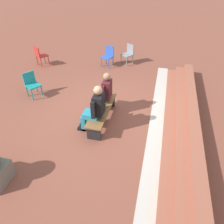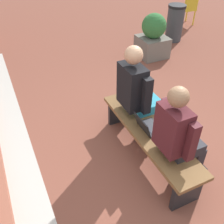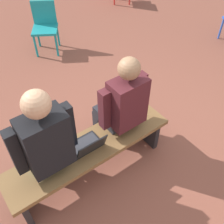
% 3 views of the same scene
% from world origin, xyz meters
% --- Properties ---
extents(ground_plane, '(60.00, 60.00, 0.00)m').
position_xyz_m(ground_plane, '(0.00, 0.00, 0.00)').
color(ground_plane, brown).
extents(concrete_strip, '(8.23, 0.40, 0.01)m').
position_xyz_m(concrete_strip, '(0.29, 1.49, 0.00)').
color(concrete_strip, '#B7B2A8').
rests_on(concrete_strip, ground).
extents(bench, '(1.80, 0.44, 0.45)m').
position_xyz_m(bench, '(0.29, -0.06, 0.35)').
color(bench, brown).
rests_on(bench, ground).
extents(person_student, '(0.54, 0.68, 1.34)m').
position_xyz_m(person_student, '(-0.15, -0.13, 0.72)').
color(person_student, '#232328').
rests_on(person_student, ground).
extents(person_adult, '(0.58, 0.73, 1.40)m').
position_xyz_m(person_adult, '(0.71, -0.14, 0.74)').
color(person_adult, teal).
rests_on(person_adult, ground).
extents(laptop, '(0.32, 0.29, 0.21)m').
position_xyz_m(laptop, '(0.32, -0.05, 0.50)').
color(laptop, black).
rests_on(laptop, bench).
extents(plastic_chair_near_bench_left, '(0.45, 0.45, 0.84)m').
position_xyz_m(plastic_chair_near_bench_left, '(4.15, -3.71, 0.48)').
color(plastic_chair_near_bench_left, gold).
rests_on(plastic_chair_near_bench_left, ground).
extents(planter, '(0.60, 0.60, 0.94)m').
position_xyz_m(planter, '(2.84, -1.74, 0.44)').
color(planter, '#6B665B').
rests_on(planter, ground).
extents(litter_bin, '(0.42, 0.42, 0.86)m').
position_xyz_m(litter_bin, '(3.38, -2.71, 0.43)').
color(litter_bin, '#383D42').
rests_on(litter_bin, ground).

